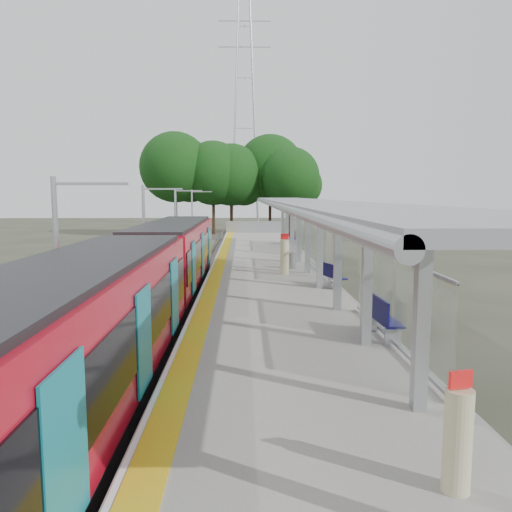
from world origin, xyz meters
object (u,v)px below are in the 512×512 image
Objects in this scene: train at (145,280)px; bench_near at (382,316)px; info_pillar_far at (285,257)px; litter_bin at (292,261)px; info_pillar_near at (458,440)px; bench_far at (291,237)px; bench_mid at (333,275)px.

train is 7.86m from bench_near.
info_pillar_far reaches higher than litter_bin.
info_pillar_near reaches higher than litter_bin.
train is at bearing 152.14° from bench_near.
info_pillar_near is at bearing -89.33° from litter_bin.
bench_near is (7.10, -3.34, -0.45)m from train.
info_pillar_near is (-0.99, -33.26, 0.15)m from bench_far.
info_pillar_near is 0.82× the size of info_pillar_far.
bench_mid is 18.50m from bench_far.
bench_near is at bearing -83.90° from bench_far.
info_pillar_far is (-0.79, 18.20, 0.16)m from info_pillar_near.
bench_near reaches higher than bench_far.
bench_mid is 14.79m from info_pillar_near.
info_pillar_far reaches higher than info_pillar_near.
train is 16.96× the size of bench_far.
bench_near is 13.02m from litter_bin.
bench_mid is 5.45m from litter_bin.
bench_near is at bearing -25.16° from train.
bench_near is 1.98× the size of litter_bin.
bench_mid is at bearing -83.86° from bench_far.
info_pillar_near is at bearing -76.74° from info_pillar_far.
info_pillar_far is at bearing -90.65° from bench_far.
bench_far is 15.16m from info_pillar_far.
info_pillar_near reaches higher than bench_mid.
train is at bearing 107.26° from info_pillar_near.
train is 16.67× the size of info_pillar_near.
info_pillar_far reaches higher than bench_far.
litter_bin is at bearing 58.58° from train.
bench_near is 7.66m from bench_mid.
info_pillar_near is at bearing -100.61° from bench_near.
train is 18.40× the size of bench_mid.
bench_mid is at bearing 31.27° from train.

